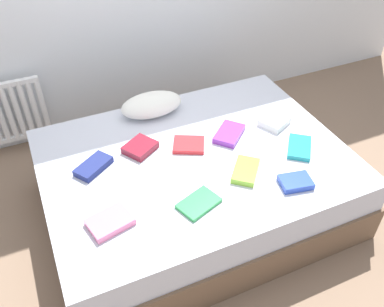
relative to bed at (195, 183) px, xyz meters
The scene contains 14 objects.
ground_plane 0.25m from the bed, ahead, with size 8.00×8.00×0.00m, color #7F6651.
bed is the anchor object (origin of this frame).
radiator 1.60m from the bed, 131.16° to the left, with size 0.50×0.04×0.53m.
pillow 0.67m from the bed, 99.18° to the left, with size 0.46×0.26×0.15m, color white.
textbook_lime 0.45m from the bed, 51.97° to the right, with size 0.24×0.14×0.04m, color #8CC638.
textbook_white 0.72m from the bed, ahead, with size 0.19×0.17×0.05m, color white.
textbook_green 0.51m from the bed, 111.58° to the right, with size 0.23×0.16×0.02m, color green.
textbook_navy 0.71m from the bed, 167.21° to the left, with size 0.24×0.13×0.04m, color navy.
textbook_maroon 0.46m from the bed, 147.17° to the left, with size 0.20×0.17×0.05m, color maroon.
textbook_pink 0.79m from the bed, 152.91° to the right, with size 0.23×0.17×0.04m, color pink.
textbook_blue 0.72m from the bed, 48.11° to the right, with size 0.19×0.14×0.04m, color #2847B7.
textbook_purple 0.42m from the bed, 17.52° to the left, with size 0.25×0.16×0.04m, color purple.
textbook_red 0.29m from the bed, 88.75° to the left, with size 0.21×0.17×0.03m, color red.
textbook_teal 0.75m from the bed, 18.52° to the right, with size 0.24×0.15×0.03m, color teal.
Camera 1 is at (-0.85, -1.87, 2.25)m, focal length 38.60 mm.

